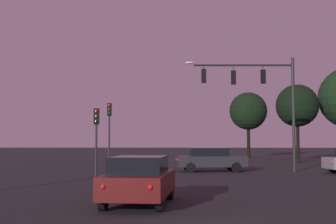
{
  "coord_description": "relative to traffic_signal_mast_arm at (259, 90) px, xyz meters",
  "views": [
    {
      "loc": [
        -0.63,
        -8.74,
        2.03
      ],
      "look_at": [
        -1.64,
        20.3,
        3.89
      ],
      "focal_mm": 46.99,
      "sensor_mm": 36.0,
      "label": 1
    }
  ],
  "objects": [
    {
      "name": "traffic_light_corner_left",
      "position": [
        -9.78,
        -4.26,
        -2.58
      ],
      "size": [
        0.32,
        0.36,
        3.79
      ],
      "color": "#232326",
      "rests_on": "ground"
    },
    {
      "name": "ground_plane",
      "position": [
        -4.3,
        4.65,
        -5.28
      ],
      "size": [
        168.0,
        168.0,
        0.0
      ],
      "primitive_type": "plane",
      "color": "black",
      "rests_on": "ground"
    },
    {
      "name": "traffic_signal_mast_arm",
      "position": [
        0.0,
        0.0,
        0.0
      ],
      "size": [
        7.12,
        0.53,
        7.41
      ],
      "color": "#232326",
      "rests_on": "ground"
    },
    {
      "name": "car_crossing_left",
      "position": [
        -3.16,
        0.01,
        -4.49
      ],
      "size": [
        4.6,
        2.22,
        1.52
      ],
      "color": "#232328",
      "rests_on": "ground"
    },
    {
      "name": "traffic_light_corner_right",
      "position": [
        -10.1,
        1.87,
        -2.03
      ],
      "size": [
        0.31,
        0.36,
        4.6
      ],
      "color": "#232326",
      "rests_on": "ground"
    },
    {
      "name": "car_nearside_lane",
      "position": [
        -6.31,
        -14.69,
        -4.49
      ],
      "size": [
        2.17,
        4.2,
        1.52
      ],
      "color": "#4C0F0F",
      "rests_on": "ground"
    },
    {
      "name": "tree_behind_sign",
      "position": [
        5.38,
        11.4,
        -0.16
      ],
      "size": [
        3.83,
        3.83,
        7.06
      ],
      "color": "black",
      "rests_on": "ground"
    },
    {
      "name": "tree_left_far",
      "position": [
        2.53,
        22.1,
        0.06
      ],
      "size": [
        4.31,
        4.31,
        7.52
      ],
      "color": "black",
      "rests_on": "ground"
    }
  ]
}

